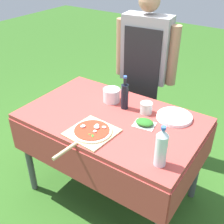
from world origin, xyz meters
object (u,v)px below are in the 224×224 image
object	(u,v)px
herb_container	(145,123)
sauce_jar	(146,108)
pizza_on_peel	(91,132)
mixing_tub	(112,95)
prep_table	(112,128)
person_cook	(145,65)
water_bottle	(161,147)
oil_bottle	(125,96)
plate_stack	(174,117)

from	to	relation	value
herb_container	sauce_jar	distance (m)	0.17
pizza_on_peel	mixing_tub	world-z (taller)	mixing_tub
prep_table	herb_container	size ratio (longest dim) A/B	8.05
person_cook	herb_container	xyz separation A→B (m)	(0.38, -0.70, -0.12)
water_bottle	sauce_jar	xyz separation A→B (m)	(-0.34, 0.47, -0.09)
person_cook	sauce_jar	distance (m)	0.63
water_bottle	herb_container	distance (m)	0.42
person_cook	pizza_on_peel	size ratio (longest dim) A/B	3.11
oil_bottle	mixing_tub	distance (m)	0.16
plate_stack	person_cook	bearing A→B (deg)	136.55
person_cook	herb_container	world-z (taller)	person_cook
oil_bottle	prep_table	bearing A→B (deg)	-94.58
prep_table	plate_stack	size ratio (longest dim) A/B	5.10
mixing_tub	herb_container	bearing A→B (deg)	-21.93
prep_table	person_cook	bearing A→B (deg)	99.51
person_cook	sauce_jar	world-z (taller)	person_cook
water_bottle	herb_container	bearing A→B (deg)	131.06
pizza_on_peel	plate_stack	xyz separation A→B (m)	(0.39, 0.50, -0.00)
person_cook	herb_container	bearing A→B (deg)	112.43
person_cook	sauce_jar	size ratio (longest dim) A/B	16.74
sauce_jar	oil_bottle	bearing A→B (deg)	-169.65
water_bottle	person_cook	bearing A→B (deg)	122.91
pizza_on_peel	water_bottle	bearing A→B (deg)	3.09
prep_table	pizza_on_peel	bearing A→B (deg)	-88.47
oil_bottle	plate_stack	size ratio (longest dim) A/B	1.03
prep_table	person_cook	xyz separation A→B (m)	(-0.12, 0.73, 0.24)
plate_stack	prep_table	bearing A→B (deg)	-149.08
person_cook	prep_table	bearing A→B (deg)	93.23
oil_bottle	water_bottle	xyz separation A→B (m)	(0.52, -0.43, 0.02)
pizza_on_peel	oil_bottle	bearing A→B (deg)	93.48
oil_bottle	plate_stack	xyz separation A→B (m)	(0.39, 0.08, -0.10)
mixing_tub	sauce_jar	distance (m)	0.32
oil_bottle	person_cook	bearing A→B (deg)	103.29
pizza_on_peel	sauce_jar	world-z (taller)	sauce_jar
pizza_on_peel	plate_stack	distance (m)	0.64
prep_table	person_cook	world-z (taller)	person_cook
pizza_on_peel	person_cook	bearing A→B (deg)	101.69
person_cook	pizza_on_peel	distance (m)	1.01
person_cook	plate_stack	bearing A→B (deg)	130.27
prep_table	mixing_tub	size ratio (longest dim) A/B	9.82
water_bottle	plate_stack	distance (m)	0.54
prep_table	herb_container	world-z (taller)	herb_container
mixing_tub	sauce_jar	size ratio (longest dim) A/B	1.45
prep_table	pizza_on_peel	xyz separation A→B (m)	(0.01, -0.26, 0.12)
prep_table	water_bottle	distance (m)	0.64
pizza_on_peel	plate_stack	size ratio (longest dim) A/B	1.93
person_cook	mixing_tub	distance (m)	0.55
oil_bottle	water_bottle	size ratio (longest dim) A/B	1.02
water_bottle	oil_bottle	bearing A→B (deg)	140.02
prep_table	oil_bottle	distance (m)	0.27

